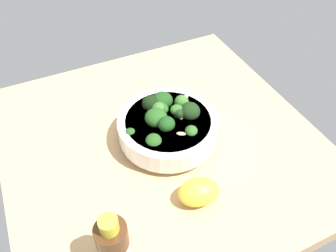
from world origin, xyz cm
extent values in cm
cube|color=tan|center=(0.00, 0.00, -2.04)|extent=(65.30, 65.30, 4.09)
cylinder|color=white|center=(-1.38, 0.77, 0.74)|extent=(11.43, 11.43, 1.47)
cylinder|color=white|center=(-1.38, 0.77, 3.68)|extent=(20.78, 20.78, 4.42)
cylinder|color=silver|center=(-1.38, 0.77, 5.49)|extent=(17.61, 17.61, 0.80)
cylinder|color=#4A8F3C|center=(0.48, 3.00, 5.67)|extent=(1.64, 1.65, 0.88)
ellipsoid|color=#194216|center=(0.48, 3.00, 7.22)|extent=(4.98, 5.39, 3.79)
cylinder|color=#4A8F3C|center=(-1.27, -2.33, 4.84)|extent=(1.23, 1.22, 1.66)
ellipsoid|color=#23511C|center=(-1.27, -2.33, 6.45)|extent=(4.36, 4.55, 3.06)
cylinder|color=#589D47|center=(3.60, 4.81, 4.36)|extent=(1.41, 1.33, 1.05)
ellipsoid|color=#23511C|center=(3.60, 4.81, 5.70)|extent=(4.33, 4.24, 3.69)
cylinder|color=#2F662B|center=(-6.11, -2.43, 4.63)|extent=(1.76, 1.89, 1.29)
ellipsoid|color=#386B2B|center=(-6.11, -2.43, 6.09)|extent=(4.59, 4.89, 4.10)
cylinder|color=#589D47|center=(-0.66, -2.44, 4.86)|extent=(1.87, 1.75, 1.35)
ellipsoid|color=#386B2B|center=(-0.66, -2.44, 6.42)|extent=(5.03, 4.57, 4.11)
cylinder|color=#2F662B|center=(6.78, 0.59, 3.74)|extent=(1.19, 1.36, 1.14)
ellipsoid|color=#23511C|center=(6.78, 0.59, 5.02)|extent=(2.83, 2.96, 3.08)
cylinder|color=#2F662B|center=(0.34, -4.83, 4.49)|extent=(1.98, 1.94, 1.23)
ellipsoid|color=black|center=(0.34, -4.83, 6.23)|extent=(4.99, 4.39, 4.71)
cylinder|color=#2F662B|center=(-3.74, 0.49, 5.56)|extent=(1.59, 1.54, 1.35)
ellipsoid|color=#2D6023|center=(-3.74, 0.49, 6.96)|extent=(3.56, 3.81, 3.02)
cylinder|color=#2F662B|center=(-6.30, 0.99, 4.55)|extent=(2.02, 2.04, 1.23)
ellipsoid|color=black|center=(-6.30, 0.99, 6.37)|extent=(5.27, 5.35, 4.87)
cylinder|color=#4A8F3C|center=(-3.88, 0.68, 5.08)|extent=(1.58, 1.18, 1.80)
ellipsoid|color=black|center=(-3.88, 0.68, 6.55)|extent=(2.57, 3.53, 3.26)
cylinder|color=#2F662B|center=(-2.58, -4.54, 4.65)|extent=(2.20, 2.08, 1.60)
ellipsoid|color=#194216|center=(-2.58, -4.54, 6.49)|extent=(5.40, 5.64, 4.17)
cylinder|color=#4A8F3C|center=(0.89, -0.27, 4.86)|extent=(2.21, 2.12, 1.51)
ellipsoid|color=#23511C|center=(0.89, -0.27, 6.64)|extent=(6.31, 6.38, 3.80)
cylinder|color=#589D47|center=(-4.19, 5.50, 4.23)|extent=(1.31, 1.38, 1.26)
ellipsoid|color=#2D6023|center=(-4.19, 5.50, 5.60)|extent=(3.83, 3.90, 3.43)
ellipsoid|color=#DBBC84|center=(-1.59, 6.27, 6.89)|extent=(2.07, 1.68, 0.62)
ellipsoid|color=#DBBC84|center=(-3.53, 1.17, 5.92)|extent=(1.99, 1.99, 0.87)
ellipsoid|color=#DBBC84|center=(-6.89, -2.65, 7.18)|extent=(1.90, 1.15, 0.70)
ellipsoid|color=yellow|center=(0.39, 16.72, 2.37)|extent=(8.37, 6.48, 4.74)
cylinder|color=#472814|center=(17.26, 21.54, 5.43)|extent=(4.86, 4.86, 10.87)
cylinder|color=gold|center=(17.26, 21.54, 12.06)|extent=(2.77, 2.77, 2.39)
cylinder|color=beige|center=(17.26, 21.54, 4.80)|extent=(4.95, 4.95, 3.95)
camera|label=1|loc=(19.51, 45.20, 53.96)|focal=36.06mm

